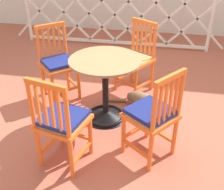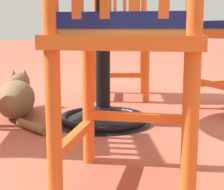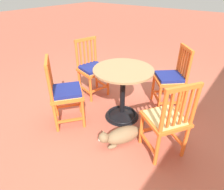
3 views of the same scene
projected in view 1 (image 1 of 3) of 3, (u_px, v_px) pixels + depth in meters
name	position (u px, v px, depth m)	size (l,w,h in m)	color
ground_plane	(104.00, 116.00, 3.29)	(24.00, 24.00, 0.00)	#AD5642
lattice_fence_panel	(115.00, 15.00, 4.97)	(3.85, 0.06, 1.13)	silver
cafe_table	(106.00, 96.00, 3.13)	(0.76, 0.76, 0.73)	black
orange_chair_near_fence	(62.00, 122.00, 2.45)	(0.49, 0.49, 0.91)	orange
orange_chair_by_planter	(152.00, 116.00, 2.53)	(0.56, 0.56, 0.91)	orange
orange_chair_at_corner	(136.00, 59.00, 3.63)	(0.55, 0.55, 0.91)	orange
orange_chair_tucked_in	(58.00, 64.00, 3.48)	(0.57, 0.57, 0.91)	orange
tabby_cat	(145.00, 101.00, 3.39)	(0.72, 0.38, 0.23)	brown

